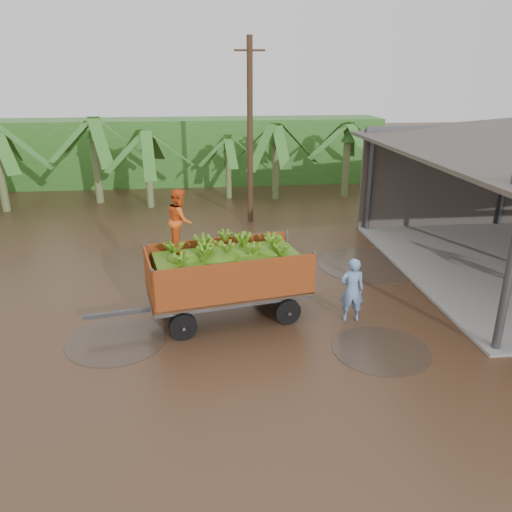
# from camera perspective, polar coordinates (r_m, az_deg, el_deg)

# --- Properties ---
(ground) EXTENTS (100.00, 100.00, 0.00)m
(ground) POSITION_cam_1_polar(r_m,az_deg,el_deg) (14.45, -0.61, -4.41)
(ground) COLOR black
(ground) RESTS_ON ground
(hedge_north) EXTENTS (22.00, 3.00, 3.60)m
(hedge_north) POSITION_cam_1_polar(r_m,az_deg,el_deg) (29.38, -7.83, 11.79)
(hedge_north) COLOR #2D661E
(hedge_north) RESTS_ON ground
(banana_trailer) EXTENTS (5.69, 2.67, 3.42)m
(banana_trailer) POSITION_cam_1_polar(r_m,az_deg,el_deg) (12.74, -3.43, -1.88)
(banana_trailer) COLOR #C6531C
(banana_trailer) RESTS_ON ground
(man_blue) EXTENTS (0.65, 0.46, 1.70)m
(man_blue) POSITION_cam_1_polar(r_m,az_deg,el_deg) (12.90, 10.91, -3.82)
(man_blue) COLOR #6688BB
(man_blue) RESTS_ON ground
(utility_pole) EXTENTS (1.20, 0.24, 7.38)m
(utility_pole) POSITION_cam_1_polar(r_m,az_deg,el_deg) (20.85, -0.69, 13.96)
(utility_pole) COLOR #47301E
(utility_pole) RESTS_ON ground
(banana_plants) EXTENTS (21.43, 20.52, 4.11)m
(banana_plants) POSITION_cam_1_polar(r_m,az_deg,el_deg) (21.22, -18.53, 7.86)
(banana_plants) COLOR #2D661E
(banana_plants) RESTS_ON ground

